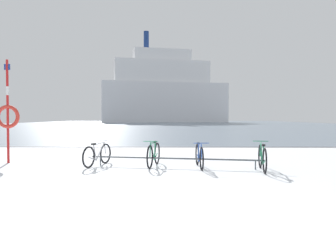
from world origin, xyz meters
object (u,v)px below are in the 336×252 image
(bicycle_2, at_px, (199,156))
(ferry_ship, at_px, (164,92))
(bicycle_0, at_px, (98,155))
(rescue_post, at_px, (8,114))
(bicycle_3, at_px, (262,158))
(bicycle_1, at_px, (154,154))

(bicycle_2, bearing_deg, ferry_ship, 92.15)
(bicycle_0, xyz_separation_m, bicycle_2, (3.26, -0.35, 0.01))
(rescue_post, bearing_deg, bicycle_0, -10.61)
(bicycle_2, bearing_deg, bicycle_3, -16.84)
(rescue_post, bearing_deg, ferry_ship, 87.72)
(bicycle_2, xyz_separation_m, bicycle_3, (1.80, -0.54, 0.01))
(bicycle_2, height_order, rescue_post, rescue_post)
(bicycle_1, bearing_deg, bicycle_2, -9.60)
(rescue_post, bearing_deg, bicycle_1, -8.00)
(bicycle_2, relative_size, ferry_ship, 0.05)
(bicycle_1, height_order, ferry_ship, ferry_ship)
(bicycle_0, bearing_deg, bicycle_2, -6.10)
(bicycle_0, distance_m, rescue_post, 3.52)
(rescue_post, bearing_deg, bicycle_2, -8.35)
(bicycle_2, height_order, ferry_ship, ferry_ship)
(bicycle_3, bearing_deg, bicycle_2, 163.16)
(bicycle_2, distance_m, bicycle_3, 1.88)
(bicycle_3, bearing_deg, rescue_post, 169.76)
(bicycle_2, distance_m, ferry_ship, 84.65)
(bicycle_0, relative_size, bicycle_3, 0.93)
(bicycle_1, xyz_separation_m, bicycle_2, (1.44, -0.24, -0.01))
(bicycle_2, bearing_deg, rescue_post, 171.65)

